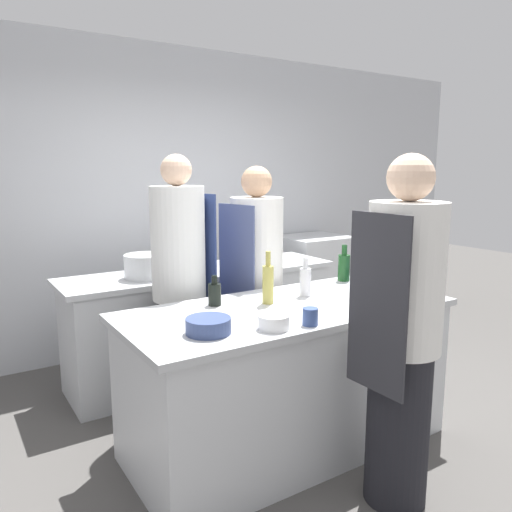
{
  "coord_description": "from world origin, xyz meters",
  "views": [
    {
      "loc": [
        -1.71,
        -2.31,
        1.7
      ],
      "look_at": [
        0.0,
        0.35,
        1.14
      ],
      "focal_mm": 35.0,
      "sensor_mm": 36.0,
      "label": 1
    }
  ],
  "objects_px": {
    "cup": "(310,317)",
    "bottle_sauce": "(344,267)",
    "oven_range": "(313,282)",
    "bottle_vinegar": "(215,293)",
    "bowl_mixing_large": "(274,322)",
    "bowl_wooden_salad": "(399,289)",
    "bowl_ceramic_blue": "(370,279)",
    "bottle_cooking_oil": "(305,281)",
    "bowl_prep_small": "(208,326)",
    "chef_at_pass_far": "(256,285)",
    "bottle_olive_oil": "(268,283)",
    "stockpot": "(146,266)",
    "chef_at_prep_near": "(402,336)",
    "chef_at_stove": "(180,288)",
    "bottle_wine": "(402,286)"
  },
  "relations": [
    {
      "from": "bottle_cooking_oil",
      "to": "bowl_prep_small",
      "type": "xyz_separation_m",
      "value": [
        -0.86,
        -0.32,
        -0.06
      ]
    },
    {
      "from": "chef_at_stove",
      "to": "stockpot",
      "type": "xyz_separation_m",
      "value": [
        -0.06,
        0.46,
        0.08
      ]
    },
    {
      "from": "chef_at_stove",
      "to": "bottle_sauce",
      "type": "bearing_deg",
      "value": 60.18
    },
    {
      "from": "chef_at_pass_far",
      "to": "bowl_mixing_large",
      "type": "bearing_deg",
      "value": 140.77
    },
    {
      "from": "oven_range",
      "to": "bottle_vinegar",
      "type": "distance_m",
      "value": 2.55
    },
    {
      "from": "cup",
      "to": "stockpot",
      "type": "bearing_deg",
      "value": 101.35
    },
    {
      "from": "bowl_mixing_large",
      "to": "bowl_prep_small",
      "type": "bearing_deg",
      "value": 159.2
    },
    {
      "from": "bowl_wooden_salad",
      "to": "cup",
      "type": "xyz_separation_m",
      "value": [
        -0.87,
        -0.18,
        0.01
      ]
    },
    {
      "from": "chef_at_pass_far",
      "to": "bottle_olive_oil",
      "type": "height_order",
      "value": "chef_at_pass_far"
    },
    {
      "from": "bowl_prep_small",
      "to": "bowl_mixing_large",
      "type": "bearing_deg",
      "value": -20.8
    },
    {
      "from": "bowl_wooden_salad",
      "to": "stockpot",
      "type": "relative_size",
      "value": 0.69
    },
    {
      "from": "chef_at_prep_near",
      "to": "bottle_cooking_oil",
      "type": "height_order",
      "value": "chef_at_prep_near"
    },
    {
      "from": "bottle_vinegar",
      "to": "bowl_mixing_large",
      "type": "xyz_separation_m",
      "value": [
        0.04,
        -0.56,
        -0.04
      ]
    },
    {
      "from": "chef_at_pass_far",
      "to": "bottle_sauce",
      "type": "distance_m",
      "value": 0.65
    },
    {
      "from": "bowl_mixing_large",
      "to": "bowl_ceramic_blue",
      "type": "relative_size",
      "value": 0.65
    },
    {
      "from": "bottle_sauce",
      "to": "bowl_ceramic_blue",
      "type": "height_order",
      "value": "bottle_sauce"
    },
    {
      "from": "bowl_prep_small",
      "to": "bowl_ceramic_blue",
      "type": "xyz_separation_m",
      "value": [
        1.43,
        0.31,
        0.0
      ]
    },
    {
      "from": "bottle_olive_oil",
      "to": "stockpot",
      "type": "bearing_deg",
      "value": 108.65
    },
    {
      "from": "chef_at_stove",
      "to": "bottle_wine",
      "type": "relative_size",
      "value": 6.41
    },
    {
      "from": "bottle_sauce",
      "to": "bowl_ceramic_blue",
      "type": "distance_m",
      "value": 0.22
    },
    {
      "from": "oven_range",
      "to": "bottle_vinegar",
      "type": "height_order",
      "value": "bottle_vinegar"
    },
    {
      "from": "chef_at_pass_far",
      "to": "bottle_cooking_oil",
      "type": "height_order",
      "value": "chef_at_pass_far"
    },
    {
      "from": "bowl_mixing_large",
      "to": "bottle_vinegar",
      "type": "bearing_deg",
      "value": 94.47
    },
    {
      "from": "bowl_ceramic_blue",
      "to": "bowl_wooden_salad",
      "type": "xyz_separation_m",
      "value": [
        -0.05,
        -0.31,
        -0.0
      ]
    },
    {
      "from": "oven_range",
      "to": "bottle_vinegar",
      "type": "xyz_separation_m",
      "value": [
        -2.0,
        -1.51,
        0.47
      ]
    },
    {
      "from": "bottle_wine",
      "to": "stockpot",
      "type": "height_order",
      "value": "bottle_wine"
    },
    {
      "from": "bowl_mixing_large",
      "to": "oven_range",
      "type": "bearing_deg",
      "value": 46.63
    },
    {
      "from": "bowl_ceramic_blue",
      "to": "bottle_cooking_oil",
      "type": "bearing_deg",
      "value": 179.6
    },
    {
      "from": "bottle_wine",
      "to": "bottle_cooking_oil",
      "type": "height_order",
      "value": "bottle_wine"
    },
    {
      "from": "bottle_cooking_oil",
      "to": "bottle_sauce",
      "type": "height_order",
      "value": "bottle_sauce"
    },
    {
      "from": "bottle_wine",
      "to": "bottle_cooking_oil",
      "type": "distance_m",
      "value": 0.59
    },
    {
      "from": "bottle_cooking_oil",
      "to": "chef_at_pass_far",
      "type": "bearing_deg",
      "value": 91.19
    },
    {
      "from": "stockpot",
      "to": "bowl_prep_small",
      "type": "bearing_deg",
      "value": -98.0
    },
    {
      "from": "cup",
      "to": "bottle_sauce",
      "type": "bearing_deg",
      "value": 38.46
    },
    {
      "from": "oven_range",
      "to": "chef_at_prep_near",
      "type": "distance_m",
      "value": 2.92
    },
    {
      "from": "chef_at_prep_near",
      "to": "bottle_sauce",
      "type": "bearing_deg",
      "value": -30.16
    },
    {
      "from": "bottle_olive_oil",
      "to": "cup",
      "type": "xyz_separation_m",
      "value": [
        -0.05,
        -0.47,
        -0.08
      ]
    },
    {
      "from": "chef_at_stove",
      "to": "bowl_mixing_large",
      "type": "relative_size",
      "value": 11.1
    },
    {
      "from": "bottle_olive_oil",
      "to": "bottle_cooking_oil",
      "type": "distance_m",
      "value": 0.3
    },
    {
      "from": "bottle_vinegar",
      "to": "bowl_wooden_salad",
      "type": "distance_m",
      "value": 1.19
    },
    {
      "from": "bowl_wooden_salad",
      "to": "stockpot",
      "type": "height_order",
      "value": "stockpot"
    },
    {
      "from": "bowl_wooden_salad",
      "to": "cup",
      "type": "height_order",
      "value": "cup"
    },
    {
      "from": "chef_at_prep_near",
      "to": "bowl_wooden_salad",
      "type": "height_order",
      "value": "chef_at_prep_near"
    },
    {
      "from": "chef_at_stove",
      "to": "bowl_mixing_large",
      "type": "bearing_deg",
      "value": -6.82
    },
    {
      "from": "chef_at_pass_far",
      "to": "bottle_vinegar",
      "type": "height_order",
      "value": "chef_at_pass_far"
    },
    {
      "from": "stockpot",
      "to": "bottle_cooking_oil",
      "type": "bearing_deg",
      "value": -58.02
    },
    {
      "from": "bottle_vinegar",
      "to": "bowl_wooden_salad",
      "type": "xyz_separation_m",
      "value": [
        1.11,
        -0.43,
        -0.03
      ]
    },
    {
      "from": "bowl_mixing_large",
      "to": "bowl_prep_small",
      "type": "relative_size",
      "value": 0.71
    },
    {
      "from": "bottle_olive_oil",
      "to": "bottle_sauce",
      "type": "relative_size",
      "value": 1.22
    },
    {
      "from": "bottle_cooking_oil",
      "to": "bowl_mixing_large",
      "type": "xyz_separation_m",
      "value": [
        -0.55,
        -0.44,
        -0.06
      ]
    }
  ]
}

